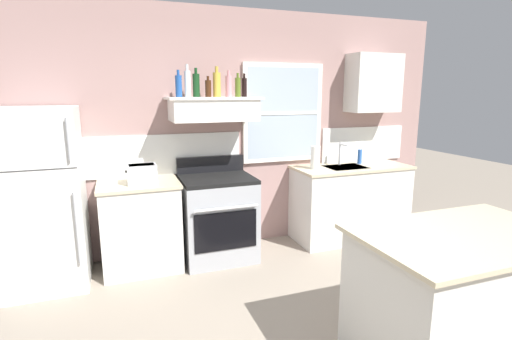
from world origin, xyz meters
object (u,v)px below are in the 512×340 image
object	(u,v)px
refrigerator	(43,199)
bottle_brown_stout	(208,88)
bottle_clear_tall	(188,83)
stove_range	(218,217)
kitchen_island	(459,297)
toaster	(142,174)
bottle_olive_oil_square	(238,87)
bottle_dark_green_wine	(196,85)
bottle_blue_liqueur	(179,86)
dish_soap_bottle	(360,157)
paper_towel_roll	(315,157)
bottle_balsamic_dark	(244,87)
bottle_rose_pink	(229,86)
bottle_champagne_gold_foil	(217,84)

from	to	relation	value
refrigerator	bottle_brown_stout	world-z (taller)	bottle_brown_stout
refrigerator	bottle_clear_tall	xyz separation A→B (m)	(1.39, 0.13, 1.05)
bottle_brown_stout	stove_range	bearing A→B (deg)	-64.23
refrigerator	kitchen_island	world-z (taller)	refrigerator
toaster	refrigerator	bearing A→B (deg)	179.80
bottle_olive_oil_square	kitchen_island	world-z (taller)	bottle_olive_oil_square
bottle_dark_green_wine	bottle_olive_oil_square	size ratio (longest dim) A/B	1.20
refrigerator	bottle_dark_green_wine	world-z (taller)	bottle_dark_green_wine
bottle_dark_green_wine	refrigerator	bearing A→B (deg)	-173.63
stove_range	bottle_blue_liqueur	xyz separation A→B (m)	(-0.35, 0.07, 1.39)
bottle_brown_stout	dish_soap_bottle	distance (m)	2.10
paper_towel_roll	dish_soap_bottle	xyz separation A→B (m)	(0.69, 0.10, -0.04)
bottle_brown_stout	kitchen_island	distance (m)	2.88
bottle_olive_oil_square	bottle_balsamic_dark	distance (m)	0.13
toaster	bottle_rose_pink	bearing A→B (deg)	5.43
toaster	kitchen_island	distance (m)	2.88
bottle_champagne_gold_foil	bottle_balsamic_dark	xyz separation A→B (m)	(0.31, 0.02, -0.03)
bottle_brown_stout	bottle_blue_liqueur	bearing A→B (deg)	-175.24
bottle_olive_oil_square	kitchen_island	xyz separation A→B (m)	(0.84, -2.20, -1.39)
refrigerator	toaster	world-z (taller)	refrigerator
bottle_dark_green_wine	kitchen_island	size ratio (longest dim) A/B	0.21
bottle_rose_pink	dish_soap_bottle	size ratio (longest dim) A/B	1.50
bottle_dark_green_wine	bottle_champagne_gold_foil	world-z (taller)	bottle_champagne_gold_foil
bottle_clear_tall	toaster	bearing A→B (deg)	-165.00
toaster	bottle_balsamic_dark	distance (m)	1.41
bottle_clear_tall	bottle_dark_green_wine	xyz separation A→B (m)	(0.10, 0.03, -0.01)
bottle_brown_stout	bottle_clear_tall	bearing A→B (deg)	177.20
bottle_olive_oil_square	bottle_rose_pink	bearing A→B (deg)	166.34
refrigerator	toaster	size ratio (longest dim) A/B	5.62
stove_range	dish_soap_bottle	bearing A→B (deg)	4.18
bottle_blue_liqueur	bottle_clear_tall	distance (m)	0.11
toaster	bottle_dark_green_wine	xyz separation A→B (m)	(0.60, 0.17, 0.86)
toaster	bottle_brown_stout	distance (m)	1.10
bottle_brown_stout	bottle_olive_oil_square	distance (m)	0.31
stove_range	bottle_blue_liqueur	bearing A→B (deg)	168.27
bottle_clear_tall	bottle_balsamic_dark	size ratio (longest dim) A/B	1.33
bottle_brown_stout	dish_soap_bottle	world-z (taller)	bottle_brown_stout
refrigerator	paper_towel_roll	bearing A→B (deg)	1.21
bottle_rose_pink	bottle_blue_liqueur	bearing A→B (deg)	178.74
bottle_clear_tall	paper_towel_roll	bearing A→B (deg)	-2.84
stove_range	bottle_clear_tall	bearing A→B (deg)	157.01
bottle_blue_liqueur	bottle_rose_pink	world-z (taller)	bottle_rose_pink
stove_range	bottle_dark_green_wine	size ratio (longest dim) A/B	3.71
bottle_clear_tall	paper_towel_roll	world-z (taller)	bottle_clear_tall
bottle_champagne_gold_foil	toaster	bearing A→B (deg)	-170.79
refrigerator	bottle_blue_liqueur	world-z (taller)	bottle_blue_liqueur
stove_range	bottle_rose_pink	distance (m)	1.41
bottle_champagne_gold_foil	kitchen_island	bearing A→B (deg)	-65.10
refrigerator	bottle_balsamic_dark	world-z (taller)	bottle_balsamic_dark
paper_towel_roll	dish_soap_bottle	distance (m)	0.69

